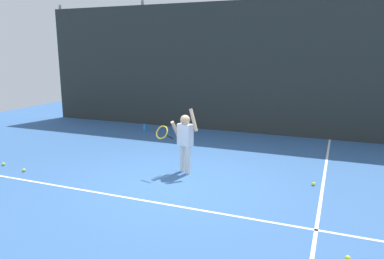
% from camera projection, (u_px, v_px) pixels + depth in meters
% --- Properties ---
extents(ground_plane, '(20.00, 20.00, 0.00)m').
position_uv_depth(ground_plane, '(176.00, 182.00, 6.99)').
color(ground_plane, '#335B93').
extents(court_line_baseline, '(9.00, 0.05, 0.00)m').
position_uv_depth(court_line_baseline, '(151.00, 202.00, 6.10)').
color(court_line_baseline, white).
rests_on(court_line_baseline, ground).
extents(court_line_sideline, '(0.05, 9.00, 0.00)m').
position_uv_depth(court_line_sideline, '(323.00, 183.00, 6.94)').
color(court_line_sideline, white).
rests_on(court_line_sideline, ground).
extents(back_fence_windscreen, '(13.64, 0.08, 3.88)m').
position_uv_depth(back_fence_windscreen, '(242.00, 68.00, 10.91)').
color(back_fence_windscreen, '#282D2B').
rests_on(back_fence_windscreen, ground).
extents(fence_post_0, '(0.09, 0.09, 4.03)m').
position_uv_depth(fence_post_0, '(64.00, 63.00, 13.39)').
color(fence_post_0, slate).
rests_on(fence_post_0, ground).
extents(fence_post_1, '(0.09, 0.09, 4.03)m').
position_uv_depth(fence_post_1, '(144.00, 64.00, 12.17)').
color(fence_post_1, slate).
rests_on(fence_post_1, ground).
extents(fence_post_2, '(0.09, 0.09, 4.03)m').
position_uv_depth(fence_post_2, '(242.00, 66.00, 10.94)').
color(fence_post_2, slate).
rests_on(fence_post_2, ground).
extents(fence_post_3, '(0.09, 0.09, 4.03)m').
position_uv_depth(fence_post_3, '(365.00, 68.00, 9.72)').
color(fence_post_3, slate).
rests_on(fence_post_3, ground).
extents(tennis_player, '(0.83, 0.57, 1.35)m').
position_uv_depth(tennis_player, '(184.00, 138.00, 7.41)').
color(tennis_player, silver).
rests_on(tennis_player, ground).
extents(water_bottle, '(0.07, 0.07, 0.22)m').
position_uv_depth(water_bottle, '(144.00, 128.00, 11.41)').
color(water_bottle, '#268CD8').
rests_on(water_bottle, ground).
extents(tennis_ball_0, '(0.07, 0.07, 0.07)m').
position_uv_depth(tennis_ball_0, '(24.00, 170.00, 7.60)').
color(tennis_ball_0, '#CCE033').
rests_on(tennis_ball_0, ground).
extents(tennis_ball_1, '(0.07, 0.07, 0.07)m').
position_uv_depth(tennis_ball_1, '(314.00, 184.00, 6.82)').
color(tennis_ball_1, '#CCE033').
rests_on(tennis_ball_1, ground).
extents(tennis_ball_2, '(0.07, 0.07, 0.07)m').
position_uv_depth(tennis_ball_2, '(3.00, 164.00, 8.01)').
color(tennis_ball_2, '#CCE033').
rests_on(tennis_ball_2, ground).
extents(tennis_ball_3, '(0.07, 0.07, 0.07)m').
position_uv_depth(tennis_ball_3, '(348.00, 258.00, 4.39)').
color(tennis_ball_3, '#CCE033').
rests_on(tennis_ball_3, ground).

